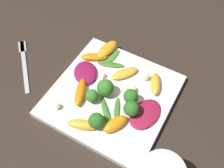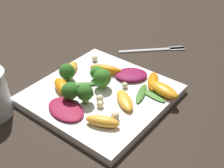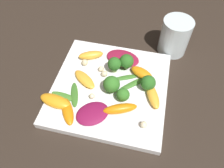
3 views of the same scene
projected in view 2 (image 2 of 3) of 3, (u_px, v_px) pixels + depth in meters
ground_plane at (101, 98)px, 0.71m from camera, size 2.40×2.40×0.00m
plate at (101, 95)px, 0.70m from camera, size 0.28×0.28×0.02m
fork at (159, 49)px, 0.89m from camera, size 0.14×0.14×0.01m
radicchio_leaf_0 at (66, 109)px, 0.64m from camera, size 0.10×0.08×0.01m
radicchio_leaf_1 at (131, 75)px, 0.74m from camera, size 0.10×0.09×0.01m
orange_segment_0 at (126, 99)px, 0.66m from camera, size 0.08×0.07×0.02m
orange_segment_1 at (62, 86)px, 0.69m from camera, size 0.07×0.05×0.02m
orange_segment_2 at (153, 81)px, 0.72m from camera, size 0.06×0.08×0.02m
orange_segment_3 at (70, 70)px, 0.75m from camera, size 0.05×0.08×0.02m
orange_segment_4 at (103, 121)px, 0.60m from camera, size 0.07×0.05×0.02m
orange_segment_5 at (106, 69)px, 0.75m from camera, size 0.08×0.05×0.02m
orange_segment_6 at (163, 90)px, 0.68m from camera, size 0.08×0.04×0.02m
broccoli_floret_0 at (97, 73)px, 0.73m from camera, size 0.03×0.03×0.03m
broccoli_floret_1 at (83, 92)px, 0.65m from camera, size 0.04×0.04×0.04m
broccoli_floret_2 at (67, 72)px, 0.72m from camera, size 0.04×0.04×0.04m
broccoli_floret_3 at (102, 78)px, 0.69m from camera, size 0.04×0.04×0.05m
broccoli_floret_4 at (70, 91)px, 0.65m from camera, size 0.04×0.04×0.05m
arugula_sprig_0 at (79, 92)px, 0.69m from camera, size 0.07×0.04×0.01m
arugula_sprig_1 at (77, 85)px, 0.71m from camera, size 0.08×0.08×0.01m
arugula_sprig_2 at (141, 93)px, 0.69m from camera, size 0.04×0.07×0.01m
arugula_sprig_3 at (153, 95)px, 0.68m from camera, size 0.07×0.03×0.01m
macadamia_nut_0 at (125, 85)px, 0.70m from camera, size 0.01×0.01×0.01m
macadamia_nut_1 at (95, 58)px, 0.80m from camera, size 0.02×0.02×0.02m
macadamia_nut_2 at (100, 104)px, 0.65m from camera, size 0.01×0.01×0.01m
macadamia_nut_3 at (100, 98)px, 0.66m from camera, size 0.02×0.02×0.02m
macadamia_nut_4 at (115, 116)px, 0.62m from camera, size 0.02×0.02×0.02m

